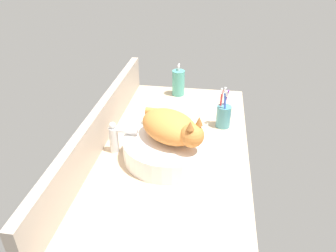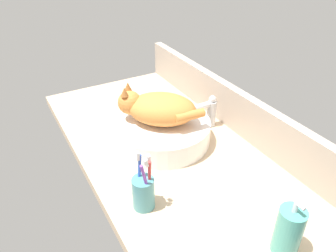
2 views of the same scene
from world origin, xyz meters
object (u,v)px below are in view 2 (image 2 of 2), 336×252
at_px(cat, 158,108).
at_px(faucet, 209,110).
at_px(sink_basin, 162,131).
at_px(toothbrush_cup, 144,192).
at_px(soap_dispenser, 288,231).

bearing_deg(cat, faucet, 87.53).
xyz_separation_m(sink_basin, toothbrush_cup, (0.27, -0.21, 0.01)).
bearing_deg(soap_dispenser, toothbrush_cup, -141.82).
height_order(sink_basin, cat, cat).
bearing_deg(toothbrush_cup, soap_dispenser, 38.18).
height_order(cat, soap_dispenser, cat).
bearing_deg(soap_dispenser, cat, -175.24).
bearing_deg(sink_basin, soap_dispenser, 3.75).
bearing_deg(faucet, sink_basin, -90.46).
height_order(faucet, toothbrush_cup, toothbrush_cup).
xyz_separation_m(soap_dispenser, toothbrush_cup, (-0.31, -0.25, -0.01)).
height_order(sink_basin, toothbrush_cup, toothbrush_cup).
height_order(soap_dispenser, toothbrush_cup, toothbrush_cup).
bearing_deg(toothbrush_cup, cat, 144.93).
distance_m(sink_basin, soap_dispenser, 0.59).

